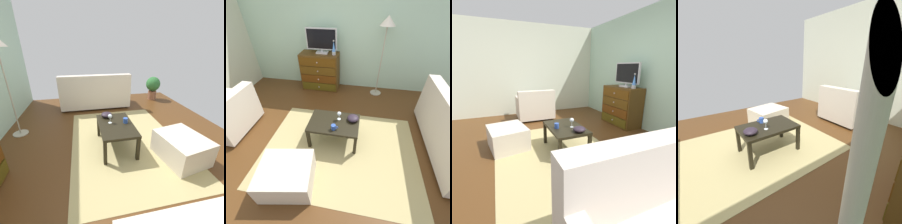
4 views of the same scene
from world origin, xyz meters
The scene contains 13 objects.
ground_plane centered at (0.00, 0.00, -0.03)m, with size 5.89×4.73×0.05m, color #513015.
wall_accent_rear centered at (0.00, 2.12, 1.32)m, with size 5.89×0.12×2.63m, color #A7CBB3.
area_rug centered at (0.20, -0.20, 0.00)m, with size 2.60×1.90×0.01m, color tan.
dresser centered at (-0.67, 1.81, 0.47)m, with size 0.96×0.49×0.94m.
tv centered at (-0.59, 1.84, 1.24)m, with size 0.73×0.18×0.56m.
lava_lamp centered at (-0.29, 1.77, 1.09)m, with size 0.09×0.09×0.33m.
coffee_table centered at (0.06, 0.00, 0.37)m, with size 0.85×0.56×0.43m.
wine_glass centered at (0.14, 0.09, 0.55)m, with size 0.07×0.07×0.16m.
mug centered at (0.09, -0.16, 0.47)m, with size 0.11×0.08×0.08m.
bowl_decorative centered at (0.37, 0.10, 0.48)m, with size 0.19×0.19×0.09m, color #291E2A.
armchair centered at (-1.95, -0.06, 0.34)m, with size 0.80×0.94×0.81m.
ottoman centered at (-0.42, -0.91, 0.19)m, with size 0.70×0.60×0.38m, color beige.
standing_lamp centered at (0.83, 1.76, 1.52)m, with size 0.32×0.32×1.78m.
Camera 2 is at (0.46, -1.81, 2.18)m, focal length 24.13 mm.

